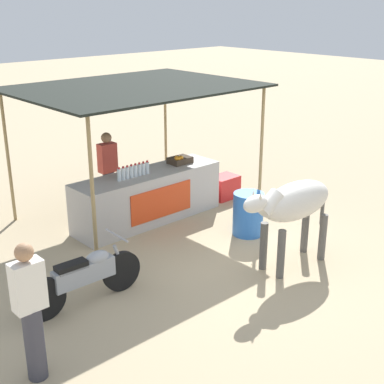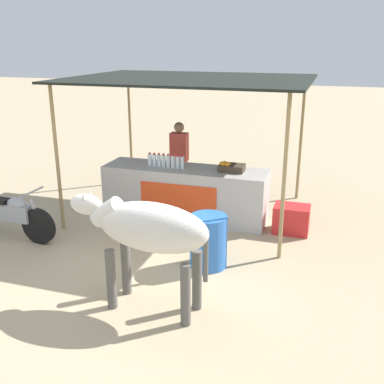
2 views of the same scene
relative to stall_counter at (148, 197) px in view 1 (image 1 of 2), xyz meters
The scene contains 11 objects.
ground_plane 2.25m from the stall_counter, 90.00° to the right, with size 60.00×60.00×0.00m, color tan.
stall_counter is the anchor object (origin of this frame).
stall_awning 1.98m from the stall_counter, 90.00° to the left, with size 4.20×3.20×2.53m.
water_bottle_row 0.69m from the stall_counter, behind, with size 0.70×0.07×0.25m.
fruit_crate 1.01m from the stall_counter, ahead, with size 0.44×0.32×0.18m.
vendor_behind_counter 0.92m from the stall_counter, 116.29° to the left, with size 0.34×0.22×1.65m.
cooler_box 1.97m from the stall_counter, ahead, with size 0.60×0.44×0.48m, color red.
water_barrel 1.94m from the stall_counter, 61.53° to the right, with size 0.54×0.54×0.78m, color blue.
cow 3.06m from the stall_counter, 79.92° to the right, with size 1.84×0.61×1.44m.
motorcycle_parked 3.05m from the stall_counter, 144.27° to the right, with size 1.80×0.55×0.90m.
passerby_on_street 4.63m from the stall_counter, 143.58° to the right, with size 0.34×0.22×1.65m.
Camera 1 is at (-5.78, -5.37, 3.99)m, focal length 50.00 mm.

